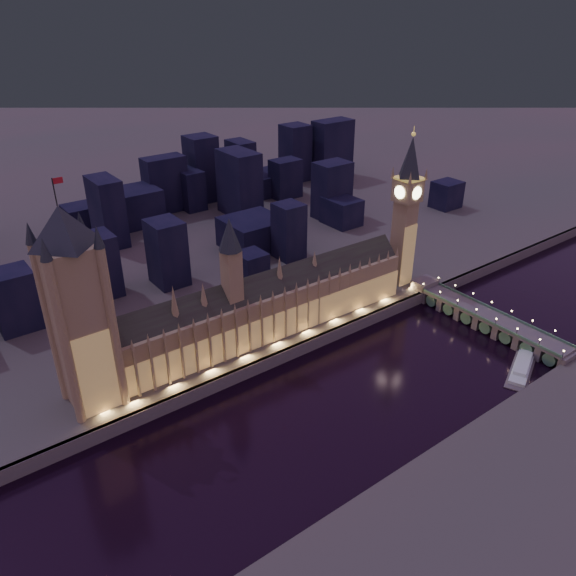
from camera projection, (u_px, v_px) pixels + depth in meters
ground_plane at (342, 392)px, 299.27m from camera, size 2000.00×2000.00×0.00m
north_bank at (50, 169)px, 665.81m from camera, size 2000.00×960.00×8.00m
embankment_wall at (296, 351)px, 326.46m from camera, size 2000.00×2.50×8.00m
palace_of_westminster at (262, 308)px, 326.11m from camera, size 202.00×23.91×78.00m
victoria_tower at (77, 301)px, 254.81m from camera, size 31.68×31.68×113.97m
elizabeth_tower at (407, 200)px, 368.73m from camera, size 18.00×18.00×107.93m
westminster_bridge at (483, 318)px, 355.42m from camera, size 16.58×113.00×15.90m
river_boat at (523, 365)px, 317.87m from camera, size 48.55×29.59×4.50m
city_backdrop at (181, 201)px, 477.64m from camera, size 467.46×215.63×88.01m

